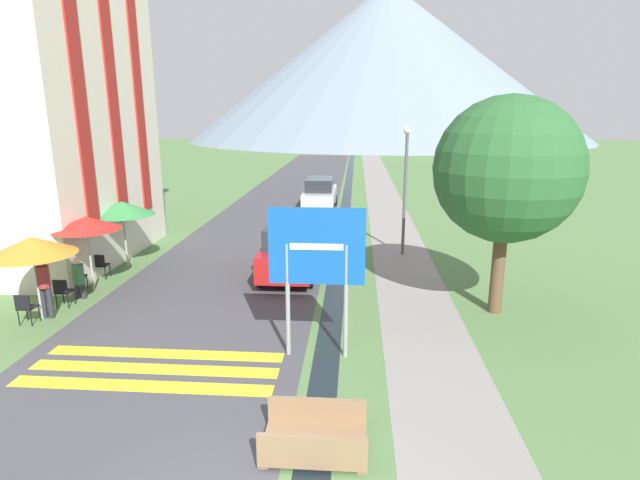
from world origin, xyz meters
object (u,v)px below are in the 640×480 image
object	(u,v)px
person_seated_near	(79,276)
cafe_chair_middle	(77,276)
parked_car_near	(290,249)
parked_car_far	(320,194)
cafe_chair_nearest	(25,306)
cafe_chair_near_right	(63,290)
person_standing_terrace	(44,284)
footbridge	(315,439)
hotel_building	(37,78)
road_sign	(317,259)
cafe_chair_far_left	(101,264)
cafe_umbrella_rear_green	(122,208)
cafe_umbrella_front_orange	(32,246)
cafe_umbrella_middle_red	(86,223)
tree_by_path	(507,170)
streetlamp	(405,180)

from	to	relation	value
person_seated_near	cafe_chair_middle	bearing A→B (deg)	125.42
parked_car_near	parked_car_far	size ratio (longest dim) A/B	0.91
cafe_chair_nearest	cafe_chair_middle	xyz separation A→B (m)	(-0.04, 2.51, 0.00)
cafe_chair_near_right	person_standing_terrace	distance (m)	0.88
footbridge	parked_car_far	xyz separation A→B (m)	(-1.45, 20.99, 0.68)
hotel_building	cafe_chair_near_right	bearing A→B (deg)	-58.04
road_sign	cafe_chair_far_left	world-z (taller)	road_sign
parked_car_near	cafe_umbrella_rear_green	distance (m)	6.13
hotel_building	person_standing_terrace	xyz separation A→B (m)	(2.94, -5.48, -5.59)
cafe_chair_middle	person_seated_near	world-z (taller)	person_seated_near
cafe_chair_far_left	cafe_umbrella_rear_green	xyz separation A→B (m)	(0.25, 1.39, 1.62)
parked_car_near	cafe_chair_nearest	bearing A→B (deg)	-144.14
cafe_chair_far_left	person_seated_near	world-z (taller)	person_seated_near
road_sign	parked_car_far	bearing A→B (deg)	93.95
cafe_umbrella_front_orange	person_standing_terrace	xyz separation A→B (m)	(0.13, 0.08, -1.06)
road_sign	cafe_chair_near_right	bearing A→B (deg)	162.11
cafe_umbrella_middle_red	parked_car_far	bearing A→B (deg)	66.25
parked_car_far	cafe_chair_middle	xyz separation A→B (m)	(-6.51, -13.99, -0.40)
cafe_chair_far_left	person_standing_terrace	xyz separation A→B (m)	(0.18, -3.27, 0.46)
footbridge	parked_car_far	size ratio (longest dim) A/B	0.38
parked_car_near	parked_car_far	world-z (taller)	same
parked_car_near	person_standing_terrace	size ratio (longest dim) A/B	2.42
cafe_chair_middle	road_sign	bearing A→B (deg)	-24.12
cafe_umbrella_middle_red	tree_by_path	distance (m)	12.21
streetlamp	tree_by_path	size ratio (longest dim) A/B	0.83
hotel_building	footbridge	size ratio (longest dim) A/B	7.19
parked_car_near	cafe_umbrella_rear_green	bearing A→B (deg)	174.58
streetlamp	person_standing_terrace	bearing A→B (deg)	-145.46
cafe_chair_far_left	parked_car_near	bearing A→B (deg)	4.58
road_sign	parked_car_near	size ratio (longest dim) A/B	0.85
road_sign	cafe_umbrella_rear_green	size ratio (longest dim) A/B	1.45
parked_car_far	person_standing_terrace	size ratio (longest dim) A/B	2.66
cafe_umbrella_front_orange	person_standing_terrace	world-z (taller)	cafe_umbrella_front_orange
person_seated_near	cafe_umbrella_front_orange	bearing A→B (deg)	-98.94
parked_car_far	person_seated_near	world-z (taller)	parked_car_far
person_standing_terrace	cafe_chair_near_right	bearing A→B (deg)	89.24
parked_car_near	streetlamp	xyz separation A→B (m)	(4.05, 2.86, 2.01)
parked_car_near	parked_car_far	distance (m)	11.94
hotel_building	cafe_umbrella_middle_red	distance (m)	6.30
cafe_chair_near_right	person_standing_terrace	world-z (taller)	person_standing_terrace
footbridge	cafe_umbrella_front_orange	xyz separation A→B (m)	(-7.79, 4.88, 1.80)
person_seated_near	tree_by_path	bearing A→B (deg)	-0.66
cafe_umbrella_middle_red	cafe_umbrella_front_orange	bearing A→B (deg)	-96.17
road_sign	tree_by_path	xyz separation A→B (m)	(4.74, 2.95, 1.63)
cafe_chair_nearest	hotel_building	bearing A→B (deg)	114.30
footbridge	cafe_chair_far_left	bearing A→B (deg)	133.60
hotel_building	cafe_umbrella_front_orange	xyz separation A→B (m)	(2.81, -5.56, -4.53)
parked_car_far	hotel_building	bearing A→B (deg)	-130.91
road_sign	parked_car_far	world-z (taller)	road_sign
parked_car_near	cafe_chair_middle	size ratio (longest dim) A/B	4.76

